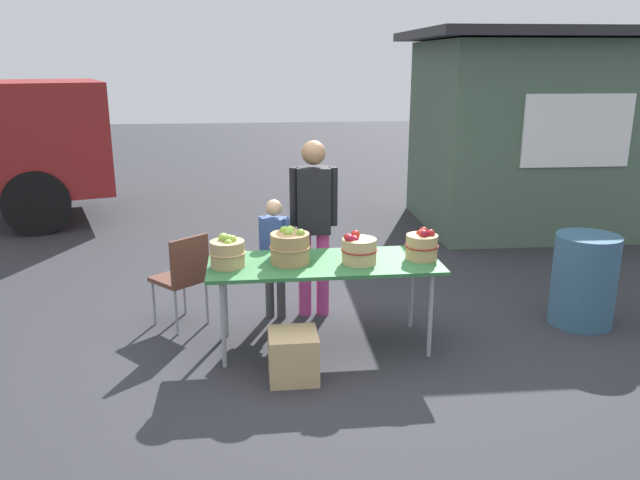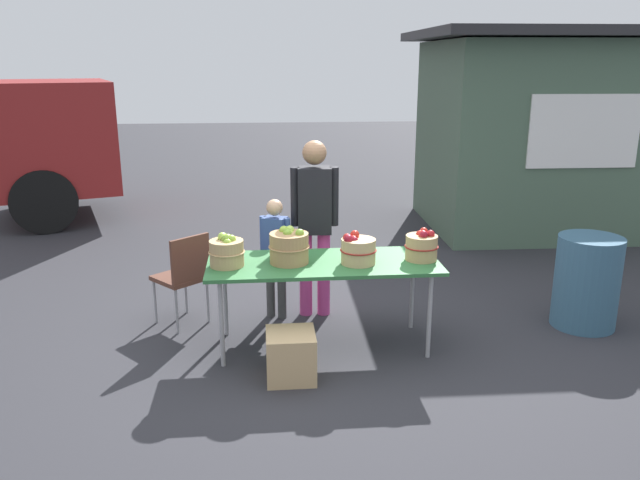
# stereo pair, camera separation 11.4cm
# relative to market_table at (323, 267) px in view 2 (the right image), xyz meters

# --- Properties ---
(ground_plane) EXTENTS (40.00, 40.00, 0.00)m
(ground_plane) POSITION_rel_market_table_xyz_m (0.00, 0.00, -0.71)
(ground_plane) COLOR #2D2D33
(market_table) EXTENTS (1.90, 0.76, 0.75)m
(market_table) POSITION_rel_market_table_xyz_m (0.00, 0.00, 0.00)
(market_table) COLOR #2D6B38
(market_table) RESTS_ON ground
(apple_basket_green_0) EXTENTS (0.29, 0.29, 0.27)m
(apple_basket_green_0) POSITION_rel_market_table_xyz_m (-0.78, -0.03, 0.17)
(apple_basket_green_0) COLOR tan
(apple_basket_green_0) RESTS_ON market_table
(apple_basket_green_1) EXTENTS (0.34, 0.34, 0.29)m
(apple_basket_green_1) POSITION_rel_market_table_xyz_m (-0.28, 0.00, 0.18)
(apple_basket_green_1) COLOR #A87F51
(apple_basket_green_1) RESTS_ON market_table
(apple_basket_red_0) EXTENTS (0.30, 0.30, 0.26)m
(apple_basket_red_0) POSITION_rel_market_table_xyz_m (0.27, -0.07, 0.16)
(apple_basket_red_0) COLOR tan
(apple_basket_red_0) RESTS_ON market_table
(apple_basket_red_1) EXTENTS (0.28, 0.28, 0.26)m
(apple_basket_red_1) POSITION_rel_market_table_xyz_m (0.82, -0.02, 0.16)
(apple_basket_red_1) COLOR tan
(apple_basket_red_1) RESTS_ON market_table
(vendor_adult) EXTENTS (0.44, 0.24, 1.66)m
(vendor_adult) POSITION_rel_market_table_xyz_m (-0.01, 0.70, 0.27)
(vendor_adult) COLOR #CC3F8C
(vendor_adult) RESTS_ON ground
(child_customer) EXTENTS (0.28, 0.23, 1.14)m
(child_customer) POSITION_rel_market_table_xyz_m (-0.38, 0.67, -0.04)
(child_customer) COLOR #3F3F3F
(child_customer) RESTS_ON ground
(food_kiosk) EXTENTS (3.56, 2.97, 2.74)m
(food_kiosk) POSITION_rel_market_table_xyz_m (3.45, 3.78, 0.68)
(food_kiosk) COLOR #47604C
(food_kiosk) RESTS_ON ground
(folding_chair) EXTENTS (0.56, 0.56, 0.86)m
(folding_chair) POSITION_rel_market_table_xyz_m (-1.20, 0.55, -0.20)
(folding_chair) COLOR brown
(folding_chair) RESTS_ON ground
(trash_barrel) EXTENTS (0.57, 0.57, 0.84)m
(trash_barrel) POSITION_rel_market_table_xyz_m (2.41, 0.21, -0.29)
(trash_barrel) COLOR #335972
(trash_barrel) RESTS_ON ground
(produce_crate) EXTENTS (0.37, 0.37, 0.37)m
(produce_crate) POSITION_rel_market_table_xyz_m (-0.30, -0.55, -0.52)
(produce_crate) COLOR tan
(produce_crate) RESTS_ON ground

